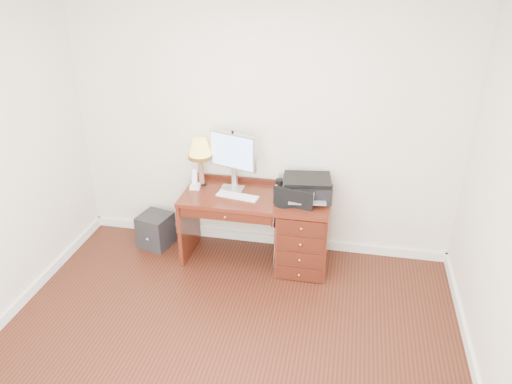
% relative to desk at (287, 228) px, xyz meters
% --- Properties ---
extents(ground, '(4.00, 4.00, 0.00)m').
position_rel_desk_xyz_m(ground, '(-0.32, -1.40, -0.41)').
color(ground, black).
rests_on(ground, ground).
extents(room_shell, '(4.00, 4.00, 4.00)m').
position_rel_desk_xyz_m(room_shell, '(-0.32, -0.77, -0.36)').
color(room_shell, silver).
rests_on(room_shell, ground).
extents(desk, '(1.50, 0.67, 0.75)m').
position_rel_desk_xyz_m(desk, '(0.00, 0.00, 0.00)').
color(desk, '#571E12').
rests_on(desk, ground).
extents(monitor, '(0.51, 0.25, 0.60)m').
position_rel_desk_xyz_m(monitor, '(-0.60, 0.13, 0.72)').
color(monitor, silver).
rests_on(monitor, desk).
extents(keyboard, '(0.44, 0.19, 0.02)m').
position_rel_desk_xyz_m(keyboard, '(-0.50, -0.06, 0.35)').
color(keyboard, white).
rests_on(keyboard, desk).
extents(mouse_pad, '(0.20, 0.20, 0.04)m').
position_rel_desk_xyz_m(mouse_pad, '(-0.02, -0.12, 0.35)').
color(mouse_pad, black).
rests_on(mouse_pad, desk).
extents(printer, '(0.52, 0.43, 0.21)m').
position_rel_desk_xyz_m(printer, '(0.18, 0.07, 0.44)').
color(printer, black).
rests_on(printer, desk).
extents(leg_lamp, '(0.25, 0.25, 0.51)m').
position_rel_desk_xyz_m(leg_lamp, '(-0.94, 0.15, 0.71)').
color(leg_lamp, black).
rests_on(leg_lamp, desk).
extents(phone, '(0.11, 0.11, 0.21)m').
position_rel_desk_xyz_m(phone, '(-0.98, 0.05, 0.40)').
color(phone, white).
rests_on(phone, desk).
extents(pen_cup, '(0.09, 0.09, 0.11)m').
position_rel_desk_xyz_m(pen_cup, '(-0.11, 0.19, 0.39)').
color(pen_cup, black).
rests_on(pen_cup, desk).
extents(chair, '(0.53, 0.53, 0.94)m').
position_rel_desk_xyz_m(chair, '(0.12, -0.03, 0.15)').
color(chair, black).
rests_on(chair, ground).
extents(equipment_box, '(0.39, 0.39, 0.37)m').
position_rel_desk_xyz_m(equipment_box, '(-1.47, 0.05, -0.23)').
color(equipment_box, black).
rests_on(equipment_box, ground).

